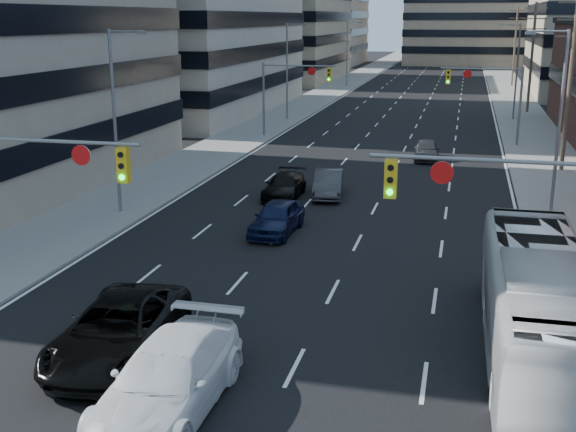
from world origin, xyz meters
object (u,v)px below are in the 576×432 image
(sedan_blue, at_px, (277,218))
(transit_bus, at_px, (539,307))
(black_pickup, at_px, (118,330))
(white_van, at_px, (169,378))

(sedan_blue, bearing_deg, transit_bus, -42.24)
(black_pickup, xyz_separation_m, sedan_blue, (1.28, 13.15, -0.12))
(black_pickup, xyz_separation_m, white_van, (2.56, -2.38, 0.02))
(white_van, relative_size, sedan_blue, 1.38)
(white_van, xyz_separation_m, transit_bus, (9.12, 5.08, 0.76))
(sedan_blue, bearing_deg, white_van, -82.38)
(black_pickup, distance_m, sedan_blue, 13.22)
(white_van, bearing_deg, black_pickup, 137.50)
(white_van, relative_size, transit_bus, 0.51)
(black_pickup, bearing_deg, white_van, -48.18)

